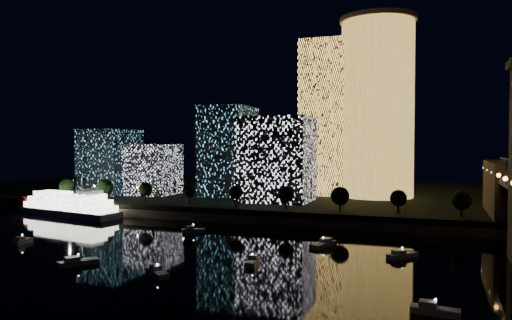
% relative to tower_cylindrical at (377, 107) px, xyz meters
% --- Properties ---
extents(ground, '(520.00, 520.00, 0.00)m').
position_rel_tower_cylindrical_xyz_m(ground, '(-16.85, -142.02, -45.33)').
color(ground, black).
rests_on(ground, ground).
extents(far_bank, '(420.00, 160.00, 5.00)m').
position_rel_tower_cylindrical_xyz_m(far_bank, '(-16.85, 17.98, -42.83)').
color(far_bank, black).
rests_on(far_bank, ground).
extents(seawall, '(420.00, 6.00, 3.00)m').
position_rel_tower_cylindrical_xyz_m(seawall, '(-16.85, -60.02, -43.83)').
color(seawall, '#6B5E4C').
rests_on(seawall, ground).
extents(tower_cylindrical, '(34.00, 34.00, 80.41)m').
position_rel_tower_cylindrical_xyz_m(tower_cylindrical, '(0.00, 0.00, 0.00)').
color(tower_cylindrical, gold).
rests_on(tower_cylindrical, far_bank).
extents(tower_rectangular, '(22.68, 22.68, 72.17)m').
position_rel_tower_cylindrical_xyz_m(tower_rectangular, '(-23.79, 3.80, -4.24)').
color(tower_rectangular, gold).
rests_on(tower_rectangular, far_bank).
extents(midrise_blocks, '(109.55, 40.81, 41.33)m').
position_rel_tower_cylindrical_xyz_m(midrise_blocks, '(-74.92, -24.99, -23.18)').
color(midrise_blocks, white).
rests_on(midrise_blocks, far_bank).
extents(riverboat, '(53.89, 20.63, 15.92)m').
position_rel_tower_cylindrical_xyz_m(riverboat, '(-117.17, -66.07, -41.25)').
color(riverboat, silver).
rests_on(riverboat, ground).
extents(motorboats, '(119.14, 93.72, 2.78)m').
position_rel_tower_cylindrical_xyz_m(motorboats, '(-24.36, -130.50, -44.52)').
color(motorboats, silver).
rests_on(motorboats, ground).
extents(esplanade_trees, '(166.43, 6.90, 8.95)m').
position_rel_tower_cylindrical_xyz_m(esplanade_trees, '(-48.83, -54.02, -34.86)').
color(esplanade_trees, black).
rests_on(esplanade_trees, far_bank).
extents(street_lamps, '(132.70, 0.70, 5.65)m').
position_rel_tower_cylindrical_xyz_m(street_lamps, '(-50.85, -48.02, -36.31)').
color(street_lamps, black).
rests_on(street_lamps, far_bank).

